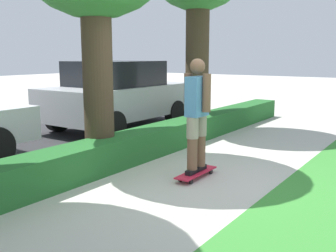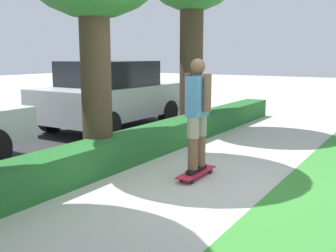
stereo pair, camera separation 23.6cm
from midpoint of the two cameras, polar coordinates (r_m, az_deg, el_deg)
ground_plane at (r=5.82m, az=5.67°, el=-8.21°), size 60.00×60.00×0.00m
street_asphalt at (r=8.59m, az=-19.64°, el=-2.69°), size 13.53×5.00×0.01m
hedge_row at (r=6.64m, az=-6.47°, el=-3.66°), size 13.53×0.60×0.50m
skateboard at (r=6.02m, az=5.23°, el=-6.80°), size 0.88×0.24×0.09m
skater_person at (r=5.82m, az=5.38°, el=1.92°), size 0.50×0.44×1.70m
parked_car_middle at (r=10.02m, az=-6.61°, el=4.59°), size 3.93×2.04×1.70m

